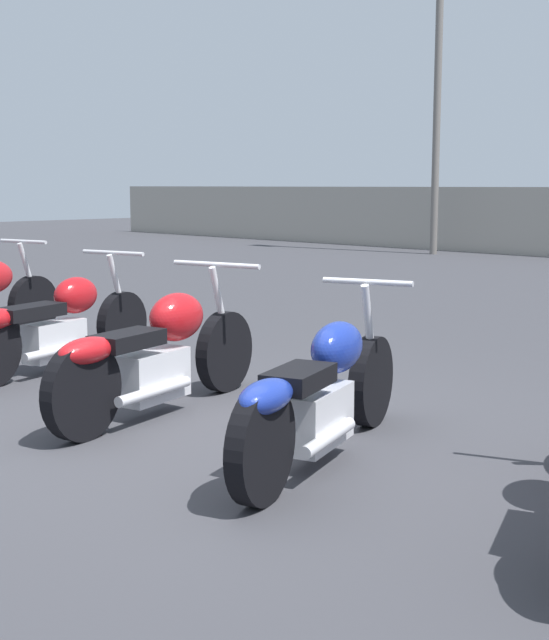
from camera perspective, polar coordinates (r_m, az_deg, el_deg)
The scene contains 5 objects.
ground_plane at distance 5.36m, azimuth -4.97°, elevation -7.62°, with size 60.00×60.00×0.00m, color #38383D.
light_pole_left at distance 20.10m, azimuth 10.50°, elevation 18.16°, with size 0.70×0.35×8.36m.
motorcycle_slot_1 at distance 7.39m, azimuth -13.81°, elevation -0.27°, with size 0.83×2.04×0.93m.
motorcycle_slot_2 at distance 5.87m, azimuth -7.54°, elevation -2.16°, with size 0.83×2.04×0.96m.
motorcycle_slot_3 at distance 4.83m, azimuth 2.97°, elevation -4.71°, with size 0.91×2.03×0.94m.
Camera 1 is at (3.96, -3.29, 1.50)m, focal length 50.00 mm.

